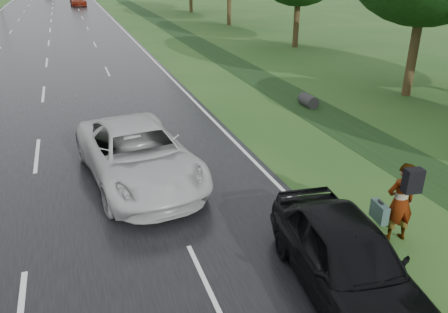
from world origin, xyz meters
TOP-DOWN VIEW (x-y plane):
  - road at (0.00, 45.00)m, footprint 14.00×180.00m
  - edge_stripe_east at (6.75, 45.00)m, footprint 0.12×180.00m
  - center_line at (0.00, 45.00)m, footprint 0.12×180.00m
  - drainage_ditch at (11.50, 18.71)m, footprint 2.20×120.00m
  - pedestrian at (8.17, -0.01)m, footprint 0.92×0.87m
  - white_pickup at (3.00, 5.00)m, footprint 3.48×6.30m
  - dark_sedan at (6.00, -1.20)m, footprint 2.38×4.80m
  - far_car_red at (3.73, 66.63)m, footprint 2.43×5.30m

SIDE VIEW (x-z plane):
  - road at x=0.00m, z-range 0.00..0.04m
  - drainage_ditch at x=11.50m, z-range -0.24..0.32m
  - edge_stripe_east at x=6.75m, z-range 0.04..0.05m
  - center_line at x=0.00m, z-range 0.04..0.05m
  - far_car_red at x=3.73m, z-range 0.04..1.54m
  - dark_sedan at x=6.00m, z-range 0.04..1.61m
  - white_pickup at x=3.00m, z-range 0.04..1.71m
  - pedestrian at x=8.17m, z-range 0.03..2.00m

